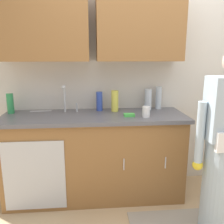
# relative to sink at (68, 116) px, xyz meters

# --- Properties ---
(kitchen_wall_with_uppers) EXTENTS (4.80, 0.44, 2.70)m
(kitchen_wall_with_uppers) POSITION_rel_sink_xyz_m (0.69, 0.29, 0.55)
(kitchen_wall_with_uppers) COLOR beige
(kitchen_wall_with_uppers) RESTS_ON ground
(counter_cabinet) EXTENTS (1.90, 0.62, 0.90)m
(counter_cabinet) POSITION_rel_sink_xyz_m (0.28, -0.01, -0.48)
(counter_cabinet) COLOR brown
(counter_cabinet) RESTS_ON ground
(countertop) EXTENTS (1.96, 0.66, 0.04)m
(countertop) POSITION_rel_sink_xyz_m (0.28, -0.01, -0.01)
(countertop) COLOR #595960
(countertop) RESTS_ON counter_cabinet
(sink) EXTENTS (0.50, 0.36, 0.35)m
(sink) POSITION_rel_sink_xyz_m (0.00, 0.00, 0.00)
(sink) COLOR #B7BABF
(sink) RESTS_ON counter_cabinet
(bottle_water_short) EXTENTS (0.07, 0.07, 0.26)m
(bottle_water_short) POSITION_rel_sink_xyz_m (1.05, 0.22, 0.15)
(bottle_water_short) COLOR silver
(bottle_water_short) RESTS_ON countertop
(bottle_soap) EXTENTS (0.08, 0.08, 0.24)m
(bottle_soap) POSITION_rel_sink_xyz_m (0.52, 0.14, 0.13)
(bottle_soap) COLOR #D8D14C
(bottle_soap) RESTS_ON countertop
(bottle_water_tall) EXTENTS (0.07, 0.07, 0.22)m
(bottle_water_tall) POSITION_rel_sink_xyz_m (-0.62, 0.14, 0.12)
(bottle_water_tall) COLOR #2D8C4C
(bottle_water_tall) RESTS_ON countertop
(bottle_dish_liquid) EXTENTS (0.07, 0.07, 0.22)m
(bottle_dish_liquid) POSITION_rel_sink_xyz_m (0.35, 0.18, 0.12)
(bottle_dish_liquid) COLOR #334CB2
(bottle_dish_liquid) RESTS_ON countertop
(bottle_cleaner_spray) EXTENTS (0.08, 0.08, 0.24)m
(bottle_cleaner_spray) POSITION_rel_sink_xyz_m (0.91, 0.19, 0.14)
(bottle_cleaner_spray) COLOR silver
(bottle_cleaner_spray) RESTS_ON countertop
(cup_by_sink) EXTENTS (0.08, 0.08, 0.11)m
(cup_by_sink) POSITION_rel_sink_xyz_m (0.81, -0.16, 0.07)
(cup_by_sink) COLOR white
(cup_by_sink) RESTS_ON countertop
(knife_on_counter) EXTENTS (0.24, 0.06, 0.01)m
(knife_on_counter) POSITION_rel_sink_xyz_m (-0.32, 0.21, 0.02)
(knife_on_counter) COLOR silver
(knife_on_counter) RESTS_ON countertop
(sponge) EXTENTS (0.11, 0.07, 0.03)m
(sponge) POSITION_rel_sink_xyz_m (0.64, -0.12, 0.03)
(sponge) COLOR #4CBF4C
(sponge) RESTS_ON countertop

